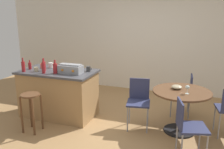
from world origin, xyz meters
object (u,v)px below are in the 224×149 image
(wooden_stool, at_px, (31,105))
(bottle_4, at_px, (44,66))
(dining_table, at_px, (181,101))
(cup_4, at_px, (42,66))
(bottle_1, at_px, (55,68))
(bottle_2, at_px, (43,68))
(cup_3, at_px, (64,66))
(wine_glass, at_px, (188,88))
(folding_chair_far, at_px, (188,124))
(cup_1, at_px, (36,69))
(serving_bowl, at_px, (177,87))
(folding_chair_right, at_px, (184,92))
(kitchen_island, at_px, (59,93))
(cup_2, at_px, (88,69))
(cup_0, at_px, (51,65))
(bottle_0, at_px, (23,66))
(toolbox, at_px, (71,69))
(bottle_3, at_px, (30,66))
(folding_chair_near, at_px, (139,99))

(wooden_stool, bearing_deg, bottle_4, 103.76)
(dining_table, distance_m, cup_4, 2.79)
(wooden_stool, height_order, bottle_4, bottle_4)
(bottle_1, bearing_deg, bottle_2, -159.70)
(cup_3, height_order, wine_glass, cup_3)
(bottle_4, relative_size, cup_3, 2.35)
(dining_table, xyz_separation_m, folding_chair_far, (0.15, -0.77, -0.06))
(folding_chair_far, xyz_separation_m, cup_1, (-2.86, 0.47, 0.46))
(bottle_1, distance_m, wine_glass, 2.39)
(serving_bowl, bearing_deg, folding_chair_right, 81.23)
(dining_table, height_order, cup_4, cup_4)
(kitchen_island, relative_size, folding_chair_right, 1.75)
(dining_table, distance_m, folding_chair_right, 0.74)
(cup_2, height_order, wine_glass, cup_2)
(bottle_2, height_order, serving_bowl, bottle_2)
(cup_4, bearing_deg, bottle_1, -29.05)
(folding_chair_right, bearing_deg, folding_chair_far, -84.38)
(bottle_1, bearing_deg, cup_0, 132.88)
(wooden_stool, relative_size, cup_3, 6.45)
(bottle_0, height_order, serving_bowl, bottle_0)
(bottle_2, relative_size, cup_2, 2.40)
(serving_bowl, bearing_deg, toolbox, -172.58)
(folding_chair_far, relative_size, folding_chair_right, 1.02)
(bottle_3, relative_size, cup_0, 1.46)
(kitchen_island, height_order, serving_bowl, kitchen_island)
(kitchen_island, relative_size, bottle_1, 5.80)
(cup_1, bearing_deg, folding_chair_right, 20.91)
(bottle_2, xyz_separation_m, cup_3, (0.15, 0.49, -0.06))
(kitchen_island, bearing_deg, toolbox, -12.00)
(toolbox, height_order, cup_1, toolbox)
(dining_table, xyz_separation_m, wine_glass, (0.09, -0.12, 0.28))
(bottle_3, height_order, cup_2, bottle_3)
(cup_4, bearing_deg, bottle_0, -115.27)
(kitchen_island, xyz_separation_m, bottle_0, (-0.57, -0.28, 0.57))
(kitchen_island, relative_size, toolbox, 3.38)
(bottle_1, bearing_deg, bottle_4, 161.93)
(cup_2, height_order, cup_3, cup_2)
(bottle_4, bearing_deg, folding_chair_near, 3.73)
(folding_chair_right, xyz_separation_m, toolbox, (-2.03, -0.91, 0.51))
(wooden_stool, bearing_deg, cup_0, 101.04)
(cup_3, bearing_deg, folding_chair_far, -19.86)
(cup_1, xyz_separation_m, serving_bowl, (2.61, 0.37, -0.19))
(cup_1, bearing_deg, folding_chair_far, -9.40)
(serving_bowl, bearing_deg, cup_1, -171.89)
(wooden_stool, relative_size, serving_bowl, 3.82)
(kitchen_island, height_order, bottle_1, bottle_1)
(folding_chair_far, height_order, bottle_2, bottle_2)
(cup_1, height_order, cup_3, cup_3)
(folding_chair_near, distance_m, bottle_3, 2.26)
(folding_chair_right, xyz_separation_m, bottle_1, (-2.29, -1.02, 0.53))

